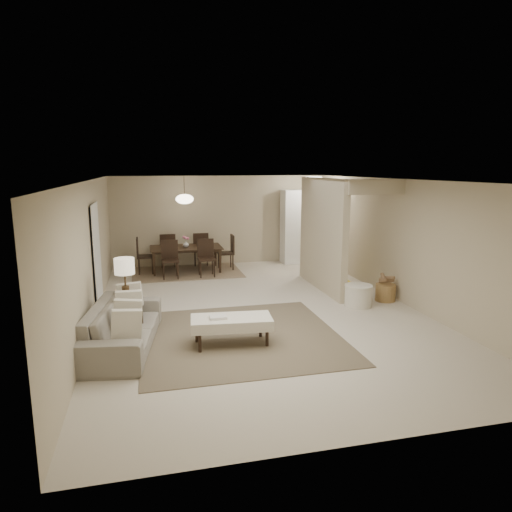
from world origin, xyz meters
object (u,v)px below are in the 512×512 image
object	(u,v)px
pantry_cabinet	(302,226)
round_pouf	(358,296)
sofa	(123,326)
side_table	(127,320)
wicker_basket	(385,292)
ottoman_bench	(231,323)
dining_table	(186,259)

from	to	relation	value
pantry_cabinet	round_pouf	bearing A→B (deg)	-94.35
sofa	round_pouf	xyz separation A→B (m)	(4.47, 1.10, -0.12)
side_table	round_pouf	bearing A→B (deg)	8.01
side_table	wicker_basket	distance (m)	5.21
ottoman_bench	wicker_basket	size ratio (longest dim) A/B	3.13
wicker_basket	round_pouf	bearing A→B (deg)	-163.53
sofa	round_pouf	size ratio (longest dim) A/B	4.19
pantry_cabinet	ottoman_bench	distance (m)	6.61
pantry_cabinet	round_pouf	size ratio (longest dim) A/B	3.82
ottoman_bench	wicker_basket	world-z (taller)	ottoman_bench
side_table	dining_table	world-z (taller)	dining_table
sofa	ottoman_bench	size ratio (longest dim) A/B	1.78
ottoman_bench	pantry_cabinet	bearing A→B (deg)	66.82
sofa	side_table	distance (m)	0.48
pantry_cabinet	dining_table	bearing A→B (deg)	-172.44
ottoman_bench	side_table	size ratio (longest dim) A/B	2.37
pantry_cabinet	dining_table	size ratio (longest dim) A/B	1.12
pantry_cabinet	side_table	xyz separation A→B (m)	(-4.75, -4.98, -0.78)
pantry_cabinet	sofa	world-z (taller)	pantry_cabinet
pantry_cabinet	side_table	size ratio (longest dim) A/B	3.85
wicker_basket	pantry_cabinet	bearing A→B (deg)	95.33
pantry_cabinet	wicker_basket	distance (m)	4.26
wicker_basket	dining_table	size ratio (longest dim) A/B	0.22
pantry_cabinet	round_pouf	world-z (taller)	pantry_cabinet
wicker_basket	dining_table	world-z (taller)	dining_table
wicker_basket	ottoman_bench	bearing A→B (deg)	-155.60
round_pouf	ottoman_bench	bearing A→B (deg)	-153.72
round_pouf	dining_table	bearing A→B (deg)	128.01
round_pouf	wicker_basket	xyz separation A→B (m)	(0.72, 0.21, -0.04)
dining_table	round_pouf	bearing A→B (deg)	-51.61
sofa	dining_table	world-z (taller)	sofa
pantry_cabinet	sofa	xyz separation A→B (m)	(-4.80, -5.46, -0.71)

